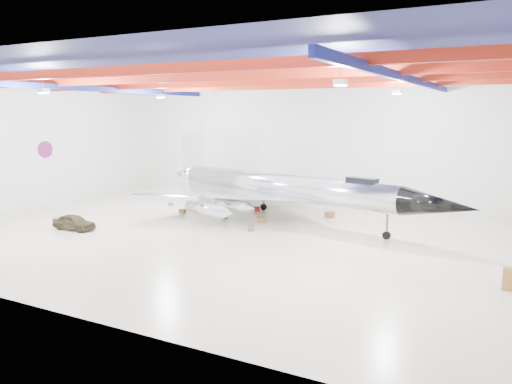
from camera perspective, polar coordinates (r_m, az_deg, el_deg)
The scene contains 15 objects.
floor at distance 34.68m, azimuth -3.55°, elevation -4.78°, with size 40.00×40.00×0.00m, color beige.
wall_back at distance 47.20m, azimuth 5.90°, elevation 5.66°, with size 40.00×40.00×0.00m, color silver.
wall_left at distance 47.34m, azimuth -24.89°, elevation 4.87°, with size 30.00×30.00×0.00m, color silver.
ceiling at distance 33.76m, azimuth -3.75°, elevation 13.65°, with size 40.00×40.00×0.00m, color #0A0F38.
ceiling_structure at distance 33.71m, azimuth -3.73°, elevation 12.50°, with size 39.50×29.50×1.08m.
wall_roundel at distance 48.57m, azimuth -22.94°, elevation 4.49°, with size 1.50×1.50×0.10m, color #B21414.
jet_aircraft at distance 38.25m, azimuth 2.98°, elevation 0.24°, with size 26.78×18.47×7.38m.
jeep at distance 37.94m, azimuth -20.08°, elevation -3.25°, with size 1.31×3.26×1.11m, color #3B351D.
crate_ply at distance 41.93m, azimuth -8.40°, elevation -2.17°, with size 0.51×0.40×0.35m, color olive.
toolbox_red at distance 42.52m, azimuth 0.10°, elevation -1.92°, with size 0.50×0.40×0.35m, color #A31210.
engine_drum at distance 35.32m, azimuth -0.57°, elevation -4.18°, with size 0.44×0.44×0.39m, color #59595B.
parts_bin at distance 40.17m, azimuth 8.43°, elevation -2.58°, with size 0.69×0.55×0.48m, color olive.
crate_small at distance 45.42m, azimuth -9.73°, elevation -1.38°, with size 0.38×0.31×0.27m, color #59595B.
oil_barrel at distance 38.04m, azimuth 0.57°, elevation -3.19°, with size 0.59×0.47×0.41m, color olive.
spares_box at distance 40.31m, azimuth 8.32°, elevation -2.63°, with size 0.39×0.39×0.35m, color #59595B.
Camera 1 is at (17.51, -28.74, 8.36)m, focal length 35.00 mm.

